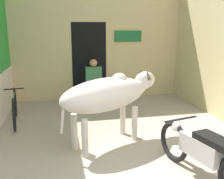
{
  "coord_description": "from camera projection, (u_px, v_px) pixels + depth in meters",
  "views": [
    {
      "loc": [
        -1.15,
        -2.66,
        2.09
      ],
      "look_at": [
        -0.15,
        2.22,
        0.9
      ],
      "focal_mm": 42.0,
      "sensor_mm": 36.0,
      "label": 1
    }
  ],
  "objects": [
    {
      "name": "shopkeeper_seated",
      "position": [
        94.0,
        81.0,
        7.27
      ],
      "size": [
        0.44,
        0.33,
        1.23
      ],
      "color": "brown",
      "rests_on": "ground_plane"
    },
    {
      "name": "motorcycle_near",
      "position": [
        202.0,
        152.0,
        3.58
      ],
      "size": [
        0.65,
        1.84,
        0.76
      ],
      "color": "black",
      "rests_on": "ground_plane"
    },
    {
      "name": "cow",
      "position": [
        109.0,
        94.0,
        4.64
      ],
      "size": [
        2.07,
        1.35,
        1.32
      ],
      "color": "beige",
      "rests_on": "ground_plane"
    },
    {
      "name": "wall_back_with_doorway",
      "position": [
        94.0,
        43.0,
        7.76
      ],
      "size": [
        4.89,
        0.93,
        3.78
      ],
      "color": "#D1BC84",
      "rests_on": "ground_plane"
    },
    {
      "name": "plastic_stool",
      "position": [
        80.0,
        96.0,
        7.24
      ],
      "size": [
        0.28,
        0.28,
        0.41
      ],
      "color": "#2856B2",
      "rests_on": "ground_plane"
    },
    {
      "name": "bicycle",
      "position": [
        15.0,
        108.0,
        5.79
      ],
      "size": [
        0.44,
        1.66,
        0.7
      ],
      "color": "black",
      "rests_on": "ground_plane"
    }
  ]
}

